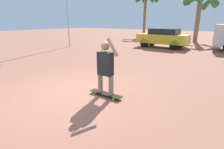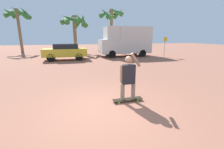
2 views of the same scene
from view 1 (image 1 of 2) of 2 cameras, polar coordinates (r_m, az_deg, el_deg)
ground_plane at (r=5.44m, az=-11.93°, el=-5.72°), size 80.00×80.00×0.00m
skateboard at (r=5.04m, az=-2.07°, el=-6.30°), size 1.04×0.22×0.09m
person_skateboarder at (r=4.77m, az=-2.19°, el=3.03°), size 0.71×0.23×1.57m
parked_car_yellow at (r=15.03m, az=16.30°, el=11.54°), size 3.96×1.71×1.51m
palm_tree_center_background at (r=20.82m, az=26.95°, el=20.68°), size 3.73×3.81×5.11m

